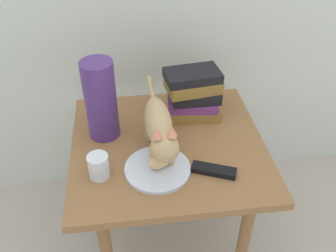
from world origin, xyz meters
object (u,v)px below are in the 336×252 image
bread_roll (159,160)px  book_stack (193,94)px  green_vase (101,100)px  side_table (168,159)px  tv_remote (214,170)px  candle_jar (99,167)px  plate (158,169)px  cat (159,127)px

bread_roll → book_stack: book_stack is taller
green_vase → side_table: bearing=-20.6°
tv_remote → candle_jar: bearing=-162.9°
plate → book_stack: size_ratio=1.00×
book_stack → green_vase: green_vase is taller
cat → green_vase: 0.25m
side_table → cat: cat is taller
bread_roll → candle_jar: bearing=-178.3°
plate → green_vase: size_ratio=0.74×
bread_roll → cat: 0.11m
cat → tv_remote: cat is taller
side_table → green_vase: size_ratio=2.32×
side_table → cat: (-0.04, -0.07, 0.21)m
bread_roll → candle_jar: 0.20m
bread_roll → green_vase: 0.31m
plate → book_stack: (0.17, 0.30, 0.09)m
side_table → tv_remote: size_ratio=4.71×
candle_jar → tv_remote: candle_jar is taller
plate → green_vase: bearing=128.5°
cat → green_vase: (-0.19, 0.16, 0.02)m
side_table → tv_remote: tv_remote is taller
bread_roll → cat: (0.01, 0.06, 0.09)m
tv_remote → side_table: bearing=150.3°
book_stack → tv_remote: size_ratio=1.49×
side_table → tv_remote: bearing=-51.9°
cat → green_vase: bearing=140.7°
cat → plate: bearing=-102.9°
cat → green_vase: size_ratio=1.58×
plate → book_stack: 0.36m
side_table → bread_roll: bread_roll is taller
green_vase → plate: bearing=-51.5°
side_table → candle_jar: (-0.25, -0.14, 0.12)m
cat → book_stack: (0.16, 0.24, -0.03)m
bread_roll → tv_remote: size_ratio=0.53×
green_vase → candle_jar: 0.25m
book_stack → candle_jar: book_stack is taller
tv_remote → book_stack: bearing=114.2°
green_vase → candle_jar: size_ratio=3.58×
plate → bread_roll: size_ratio=2.80×
book_stack → tv_remote: (0.01, -0.34, -0.09)m
bread_roll → book_stack: 0.35m
bread_roll → book_stack: bearing=60.4°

